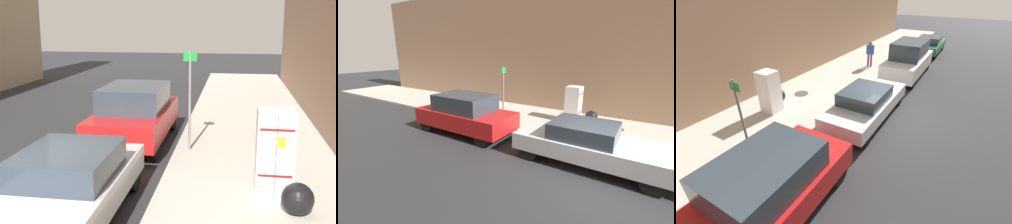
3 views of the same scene
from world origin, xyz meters
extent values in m
plane|color=#28282B|center=(0.00, 0.00, 0.00)|extent=(80.00, 80.00, 0.00)
cube|color=#B2ADA0|center=(-4.27, 0.00, 0.06)|extent=(4.31, 44.00, 0.13)
cube|color=#937056|center=(-7.22, 0.00, 3.79)|extent=(1.59, 39.60, 7.59)
cube|color=white|center=(-4.55, -2.24, 1.03)|extent=(0.73, 0.68, 1.80)
cube|color=black|center=(-4.55, -1.90, 1.03)|extent=(0.01, 0.01, 1.71)
cube|color=yellow|center=(-4.64, -1.90, 1.36)|extent=(0.16, 0.01, 0.22)
cube|color=red|center=(-4.55, -1.90, 1.60)|extent=(0.66, 0.01, 0.05)
cube|color=red|center=(-4.55, -1.90, 0.67)|extent=(0.66, 0.01, 0.05)
cylinder|color=#47443F|center=(-4.59, -0.22, 0.13)|extent=(0.70, 0.70, 0.02)
cylinder|color=slate|center=(-2.52, -5.05, 1.51)|extent=(0.07, 0.07, 2.77)
cube|color=#198C33|center=(-2.52, -5.03, 2.70)|extent=(0.36, 0.02, 0.24)
sphere|color=black|center=(-4.93, -1.42, 0.43)|extent=(0.60, 0.60, 0.60)
cylinder|color=#7A3D7F|center=(-3.58, 5.73, 0.54)|extent=(0.14, 0.14, 0.83)
cylinder|color=#7A3D7F|center=(-3.36, 5.73, 0.54)|extent=(0.14, 0.14, 0.83)
cube|color=#2D5193|center=(-3.47, 5.73, 1.26)|extent=(0.48, 0.22, 0.62)
sphere|color=#8C664C|center=(-3.47, 5.73, 1.68)|extent=(0.22, 0.22, 0.22)
cube|color=red|center=(-0.78, -5.92, 0.70)|extent=(2.00, 4.45, 0.70)
cube|color=#2D3842|center=(-0.78, -5.92, 1.40)|extent=(1.76, 2.44, 0.70)
cylinder|color=black|center=(-1.65, -4.29, 0.35)|extent=(0.22, 0.70, 0.70)
cylinder|color=black|center=(0.09, -4.29, 0.35)|extent=(0.22, 0.70, 0.70)
cube|color=silver|center=(-0.78, -0.51, 0.61)|extent=(1.85, 4.78, 0.55)
cube|color=#2D3842|center=(-0.78, -0.75, 1.14)|extent=(1.63, 2.01, 0.50)
cylinder|color=black|center=(-1.57, 1.29, 0.34)|extent=(0.22, 0.68, 0.68)
cylinder|color=black|center=(0.01, 1.29, 0.34)|extent=(0.22, 0.68, 0.68)
cylinder|color=black|center=(-1.57, -2.31, 0.34)|extent=(0.22, 0.68, 0.68)
cylinder|color=black|center=(0.01, -2.31, 0.34)|extent=(0.22, 0.68, 0.68)
cube|color=silver|center=(-0.78, 5.44, 0.76)|extent=(1.92, 4.92, 0.85)
cube|color=#2D3842|center=(-0.78, 5.44, 1.66)|extent=(1.69, 2.71, 0.95)
cylinder|color=black|center=(-1.61, 7.32, 0.34)|extent=(0.22, 0.67, 0.67)
cylinder|color=black|center=(0.05, 7.32, 0.34)|extent=(0.22, 0.67, 0.67)
cylinder|color=black|center=(-1.61, 3.57, 0.34)|extent=(0.22, 0.67, 0.67)
cylinder|color=black|center=(0.05, 3.57, 0.34)|extent=(0.22, 0.67, 0.67)
cube|color=#1E6038|center=(-0.78, 11.89, 0.61)|extent=(1.86, 4.55, 0.55)
cube|color=#2D3842|center=(-0.78, 11.66, 1.14)|extent=(1.64, 1.91, 0.50)
cylinder|color=black|center=(-1.58, 13.58, 0.34)|extent=(0.22, 0.68, 0.68)
cylinder|color=black|center=(0.02, 13.58, 0.34)|extent=(0.22, 0.68, 0.68)
cylinder|color=black|center=(-1.58, 10.20, 0.34)|extent=(0.22, 0.68, 0.68)
cylinder|color=black|center=(0.02, 10.20, 0.34)|extent=(0.22, 0.68, 0.68)
camera|label=1|loc=(-3.70, 6.11, 3.69)|focal=45.00mm
camera|label=2|loc=(6.30, 0.87, 3.64)|focal=24.00mm
camera|label=3|loc=(2.55, -8.23, 4.93)|focal=24.00mm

